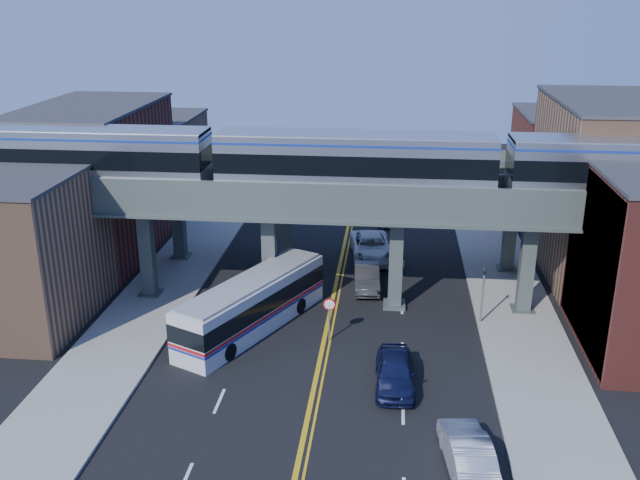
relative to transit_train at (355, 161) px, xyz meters
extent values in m
plane|color=black|center=(-1.33, -8.00, -9.43)|extent=(120.00, 120.00, 0.00)
cube|color=gray|center=(-12.83, 2.00, -9.35)|extent=(5.00, 70.00, 0.16)
cube|color=gray|center=(10.17, 2.00, -9.35)|extent=(5.00, 70.00, 0.16)
cube|color=#855E45|center=(-19.83, -4.00, -4.93)|extent=(8.00, 10.00, 9.00)
cube|color=maroon|center=(-19.83, 8.00, -3.93)|extent=(8.00, 14.00, 11.00)
cube|color=#855E45|center=(-19.83, 21.00, -5.43)|extent=(8.00, 10.00, 8.00)
cube|color=#855E45|center=(17.17, 8.00, -3.43)|extent=(8.00, 14.00, 12.00)
cube|color=maroon|center=(17.17, 21.00, -4.93)|extent=(8.00, 10.00, 9.00)
cube|color=#2AA7B8|center=(13.22, -4.00, -4.68)|extent=(0.10, 9.50, 9.50)
cube|color=#404A46|center=(-13.33, 0.00, -6.43)|extent=(0.85, 0.85, 6.00)
cube|color=#404A46|center=(-5.33, 0.00, -6.43)|extent=(0.85, 0.85, 6.00)
cube|color=#404A46|center=(2.67, 0.00, -6.43)|extent=(0.85, 0.85, 6.00)
cube|color=#404A46|center=(10.67, 0.00, -6.43)|extent=(0.85, 0.85, 6.00)
cube|color=#4D5852|center=(-1.33, 0.00, -2.73)|extent=(52.00, 3.60, 1.40)
cube|color=#404A46|center=(-13.33, 7.00, -6.43)|extent=(0.85, 0.85, 6.00)
cube|color=#404A46|center=(-5.33, 7.00, -6.43)|extent=(0.85, 0.85, 6.00)
cube|color=#404A46|center=(2.67, 7.00, -6.43)|extent=(0.85, 0.85, 6.00)
cube|color=#404A46|center=(10.67, 7.00, -6.43)|extent=(0.85, 0.85, 6.00)
cube|color=#4D5852|center=(-1.33, 7.00, -2.73)|extent=(52.00, 3.60, 1.40)
cube|color=black|center=(-22.65, 0.00, -1.89)|extent=(2.40, 2.40, 0.27)
cube|color=black|center=(-12.05, 0.00, -1.89)|extent=(2.40, 2.40, 0.27)
cube|color=#ACAFB6|center=(-17.35, 0.00, -0.01)|extent=(16.55, 3.16, 3.48)
cube|color=black|center=(-17.35, 0.00, 0.14)|extent=(16.57, 3.22, 1.20)
cube|color=black|center=(-5.30, 0.00, -1.89)|extent=(2.40, 2.40, 0.27)
cube|color=black|center=(5.30, 0.00, -1.89)|extent=(2.40, 2.40, 0.27)
cube|color=#ACAFB6|center=(0.00, 0.00, -0.01)|extent=(16.55, 3.16, 3.48)
cube|color=black|center=(0.00, 0.00, 0.14)|extent=(16.57, 3.22, 1.20)
cube|color=black|center=(12.05, 0.00, -1.89)|extent=(2.40, 2.40, 0.27)
cylinder|color=slate|center=(-1.03, -5.00, -8.28)|extent=(0.09, 0.09, 2.30)
cylinder|color=red|center=(-1.03, -5.00, -7.18)|extent=(0.76, 0.04, 0.76)
cylinder|color=slate|center=(7.87, -2.00, -7.83)|extent=(0.12, 0.12, 3.20)
imported|color=black|center=(7.87, -2.00, -5.78)|extent=(0.15, 0.18, 0.90)
cube|color=silver|center=(-5.67, -4.00, -7.92)|extent=(7.37, 11.62, 3.02)
cube|color=black|center=(-5.67, -4.00, -7.53)|extent=(7.44, 11.68, 1.02)
cube|color=#B21419|center=(-5.67, -4.00, -8.21)|extent=(7.43, 11.68, 0.18)
cylinder|color=black|center=(-7.30, -7.36, -8.94)|extent=(2.79, 2.02, 0.97)
cylinder|color=black|center=(-4.25, -1.06, -8.94)|extent=(2.79, 2.02, 0.97)
imported|color=#0F153A|center=(2.74, -9.70, -8.59)|extent=(2.10, 4.97, 1.68)
imported|color=#2D2D2F|center=(0.79, 2.78, -8.65)|extent=(1.98, 4.83, 1.56)
imported|color=white|center=(0.88, 8.57, -8.56)|extent=(3.68, 6.57, 1.74)
imported|color=silver|center=(2.06, 17.72, -8.70)|extent=(2.37, 5.17, 1.46)
imported|color=#A8A7AC|center=(5.80, -16.00, -8.61)|extent=(2.35, 5.14, 1.64)
camera|label=1|loc=(2.25, -41.70, 9.77)|focal=40.00mm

